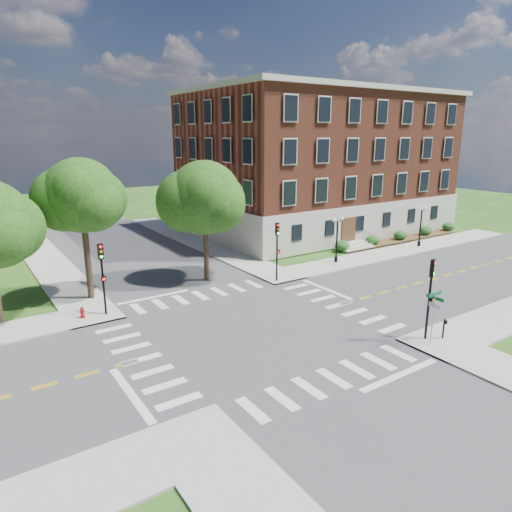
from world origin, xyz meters
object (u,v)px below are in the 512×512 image
traffic_signal_ne (277,244)px  street_sign_pole (434,307)px  twin_lamp_west (337,237)px  traffic_signal_se (430,289)px  twin_lamp_east (421,224)px  fire_hydrant (82,313)px  traffic_signal_nw (102,270)px  push_button_post (444,328)px

traffic_signal_ne → street_sign_pole: 14.20m
twin_lamp_west → street_sign_pole: (-7.51, -15.67, -0.21)m
traffic_signal_se → twin_lamp_east: traffic_signal_se is taller
fire_hydrant → twin_lamp_east: bearing=0.7°
traffic_signal_nw → fire_hydrant: traffic_signal_nw is taller
traffic_signal_se → fire_hydrant: (-15.84, 14.41, -2.72)m
push_button_post → fire_hydrant: bearing=138.2°
push_button_post → street_sign_pole: bearing=-179.9°
twin_lamp_east → fire_hydrant: (-34.83, -0.42, -2.06)m
traffic_signal_nw → twin_lamp_west: (21.61, 0.95, -0.66)m
push_button_post → traffic_signal_ne: bearing=96.6°
street_sign_pole → fire_hydrant: bearing=136.1°
traffic_signal_se → push_button_post: bearing=-31.7°
push_button_post → twin_lamp_west: bearing=68.0°
traffic_signal_nw → push_button_post: size_ratio=4.00×
traffic_signal_nw → fire_hydrant: 3.09m
traffic_signal_nw → push_button_post: traffic_signal_nw is taller
traffic_signal_se → street_sign_pole: 1.08m
traffic_signal_ne → push_button_post: size_ratio=4.00×
fire_hydrant → traffic_signal_se: bearing=-42.3°
traffic_signal_nw → street_sign_pole: traffic_signal_nw is taller
twin_lamp_east → push_button_post: (-18.10, -15.38, -1.73)m
traffic_signal_nw → twin_lamp_west: size_ratio=1.13×
traffic_signal_se → traffic_signal_nw: 20.21m
twin_lamp_east → street_sign_pole: 24.67m
twin_lamp_east → street_sign_pole: twin_lamp_east is taller
twin_lamp_west → push_button_post: (-6.33, -15.67, -1.73)m
traffic_signal_se → traffic_signal_nw: size_ratio=1.00×
traffic_signal_se → twin_lamp_west: (7.21, 15.12, -0.66)m
traffic_signal_ne → fire_hydrant: bearing=177.0°
twin_lamp_east → street_sign_pole: size_ratio=1.36×
push_button_post → fire_hydrant: push_button_post is taller
street_sign_pole → push_button_post: size_ratio=2.58×
twin_lamp_east → fire_hydrant: size_ratio=5.64×
twin_lamp_west → fire_hydrant: bearing=-178.2°
traffic_signal_ne → twin_lamp_east: traffic_signal_ne is taller
push_button_post → traffic_signal_nw: bearing=136.1°
twin_lamp_east → push_button_post: twin_lamp_east is taller
traffic_signal_se → twin_lamp_east: (18.99, 14.84, -0.66)m
traffic_signal_se → fire_hydrant: size_ratio=6.40×
traffic_signal_ne → traffic_signal_nw: 13.66m
push_button_post → fire_hydrant: 22.44m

